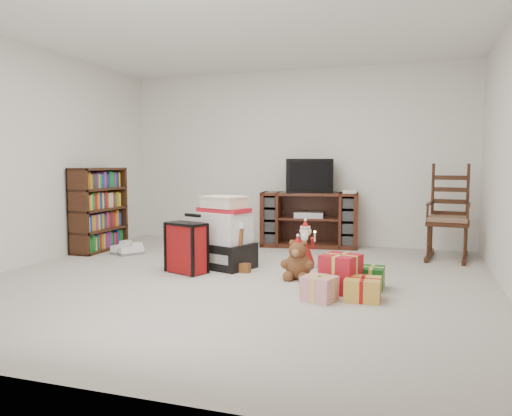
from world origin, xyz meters
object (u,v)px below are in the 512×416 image
Objects in this scene: gift_cluster at (351,281)px; rocking_chair at (448,225)px; sneaker_pair at (127,250)px; red_suitcase at (186,248)px; mrs_claus_figurine at (208,243)px; crt_television at (309,176)px; teddy_bear at (298,262)px; santa_figurine at (305,249)px; tv_stand at (309,219)px; bookshelf at (99,211)px; gift_pile at (224,237)px.

rocking_chair is at bearing 67.47° from gift_cluster.
gift_cluster is (3.01, -1.15, 0.08)m from sneaker_pair.
red_suitcase is 0.95× the size of mrs_claus_figurine.
rocking_chair is 1.66× the size of crt_television.
santa_figurine is at bearing 95.75° from teddy_bear.
crt_television is at bearing 54.08° from sneaker_pair.
gift_cluster is (0.59, -0.47, -0.04)m from teddy_bear.
tv_stand is 2.64m from gift_cluster.
bookshelf is 2.07m from gift_pile.
bookshelf reaches higher than gift_cluster.
gift_cluster is (0.90, -2.46, -0.25)m from tv_stand.
bookshelf is at bearing 172.94° from red_suitcase.
tv_stand is at bearing 62.48° from mrs_claus_figurine.
santa_figurine is 0.60× the size of gift_cluster.
crt_television is at bearing 110.45° from gift_cluster.
mrs_claus_figurine is at bearing 8.74° from sneaker_pair.
sneaker_pair is at bearing 166.53° from mrs_claus_figurine.
teddy_bear is 2.17m from crt_television.
red_suitcase is at bearing -27.64° from bookshelf.
santa_figurine reaches higher than gift_cluster.
rocking_chair is 4.05m from sneaker_pair.
gift_pile is at bearing -117.54° from tv_stand.
teddy_bear is (0.92, -0.30, -0.17)m from gift_pile.
sneaker_pair is at bearing -155.84° from tv_stand.
bookshelf reaches higher than teddy_bear.
santa_figurine is at bearing -4.23° from bookshelf.
mrs_claus_figurine is at bearing 161.93° from teddy_bear.
tv_stand reaches higher than teddy_bear.
tv_stand is 1.82m from rocking_chair.
gift_pile reaches higher than sneaker_pair.
sneaker_pair is at bearing 168.43° from red_suitcase.
teddy_bear is at bearing 6.53° from sneaker_pair.
crt_television is at bearing 62.77° from mrs_claus_figurine.
mrs_claus_figurine is 1.32m from sneaker_pair.
gift_cluster is 2.76m from crt_television.
bookshelf reaches higher than tv_stand.
bookshelf is at bearing -175.01° from gift_pile.
teddy_bear is 0.44× the size of gift_cluster.
bookshelf is 0.70m from sneaker_pair.
bookshelf is at bearing 164.48° from teddy_bear.
rocking_chair is 1.90m from santa_figurine.
red_suitcase is 1.20m from teddy_bear.
crt_television reaches higher than sneaker_pair.
red_suitcase is at bearing 167.92° from gift_cluster.
sneaker_pair is (-2.11, -1.31, -0.33)m from tv_stand.
tv_stand is 2.18× the size of red_suitcase.
gift_pile is (-0.61, -1.69, -0.04)m from tv_stand.
sneaker_pair is (-2.42, 0.68, -0.12)m from teddy_bear.
teddy_bear is 0.89× the size of sneaker_pair.
santa_figurine is 1.62m from crt_television.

